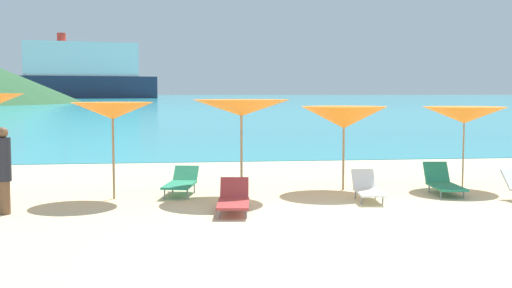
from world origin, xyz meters
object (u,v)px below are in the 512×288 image
at_px(lounge_chair_2, 234,199).
at_px(lounge_chair_3, 181,182).
at_px(umbrella_1, 113,111).
at_px(umbrella_4, 464,115).
at_px(lounge_chair_1, 367,188).
at_px(umbrella_3, 344,117).
at_px(lounge_chair_5, 443,182).
at_px(cruise_ship, 81,74).
at_px(beachgoer_0, 4,168).
at_px(umbrella_2, 241,108).

height_order(lounge_chair_2, lounge_chair_3, lounge_chair_2).
bearing_deg(umbrella_1, lounge_chair_3, 14.10).
relative_size(umbrella_4, lounge_chair_1, 1.39).
xyz_separation_m(umbrella_3, lounge_chair_1, (0.14, -1.53, -1.50)).
bearing_deg(lounge_chair_2, lounge_chair_1, 25.75).
distance_m(umbrella_3, umbrella_4, 3.09).
xyz_separation_m(umbrella_1, umbrella_3, (5.44, 0.63, -0.20)).
relative_size(umbrella_1, umbrella_4, 1.04).
relative_size(umbrella_4, lounge_chair_5, 1.31).
bearing_deg(umbrella_3, lounge_chair_5, -21.69).
bearing_deg(umbrella_3, lounge_chair_2, -138.63).
bearing_deg(cruise_ship, lounge_chair_3, -94.90).
distance_m(beachgoer_0, cruise_ship, 222.15).
bearing_deg(umbrella_1, lounge_chair_2, -37.65).
bearing_deg(lounge_chair_1, umbrella_1, 177.14).
height_order(umbrella_3, lounge_chair_3, umbrella_3).
bearing_deg(lounge_chair_3, lounge_chair_5, 6.16).
xyz_separation_m(umbrella_4, lounge_chair_1, (-2.95, -1.56, -1.55)).
distance_m(umbrella_3, cruise_ship, 221.06).
bearing_deg(umbrella_4, umbrella_2, -173.48).
xyz_separation_m(umbrella_1, lounge_chair_1, (5.58, -0.90, -1.70)).
bearing_deg(beachgoer_0, umbrella_4, 97.35).
xyz_separation_m(umbrella_1, umbrella_2, (2.88, 0.01, 0.06)).
xyz_separation_m(lounge_chair_3, beachgoer_0, (-3.45, -1.96, 0.62)).
bearing_deg(lounge_chair_3, cruise_ship, 110.63).
bearing_deg(lounge_chair_2, umbrella_3, 48.31).
bearing_deg(lounge_chair_1, cruise_ship, 106.03).
relative_size(umbrella_3, umbrella_4, 1.10).
bearing_deg(cruise_ship, lounge_chair_1, -93.91).
height_order(umbrella_2, cruise_ship, cruise_ship).
relative_size(lounge_chair_2, lounge_chair_3, 0.96).
relative_size(umbrella_3, lounge_chair_2, 1.43).
bearing_deg(umbrella_3, umbrella_1, -173.39).
relative_size(umbrella_3, cruise_ship, 0.04).
height_order(lounge_chair_1, lounge_chair_3, lounge_chair_1).
xyz_separation_m(umbrella_1, beachgoer_0, (-1.95, -1.58, -1.05)).
distance_m(umbrella_1, lounge_chair_3, 2.28).
xyz_separation_m(lounge_chair_1, lounge_chair_2, (-3.06, -1.04, -0.01)).
bearing_deg(umbrella_1, umbrella_4, 4.41).
xyz_separation_m(umbrella_3, cruise_ship, (-37.45, 217.75, 7.05)).
distance_m(lounge_chair_2, lounge_chair_3, 2.54).
height_order(umbrella_1, umbrella_3, umbrella_1).
bearing_deg(lounge_chair_1, lounge_chair_3, 168.92).
relative_size(lounge_chair_1, lounge_chair_5, 0.94).
bearing_deg(lounge_chair_5, lounge_chair_3, 179.16).
xyz_separation_m(lounge_chair_1, beachgoer_0, (-7.53, -0.68, 0.65)).
distance_m(umbrella_1, lounge_chair_1, 5.91).
bearing_deg(umbrella_2, umbrella_1, -179.77).
height_order(umbrella_2, lounge_chair_2, umbrella_2).
relative_size(umbrella_1, lounge_chair_1, 1.45).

